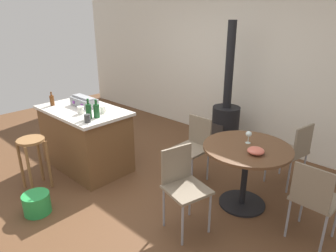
{
  "coord_description": "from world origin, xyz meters",
  "views": [
    {
      "loc": [
        2.74,
        -2.04,
        2.15
      ],
      "look_at": [
        0.3,
        0.57,
        0.81
      ],
      "focal_mm": 32.25,
      "sensor_mm": 36.0,
      "label": 1
    }
  ],
  "objects_px": {
    "folding_chair_far": "(183,183)",
    "plastic_bucket": "(37,203)",
    "kitchen_island": "(86,138)",
    "wine_glass": "(249,134)",
    "bottle_0": "(52,100)",
    "folding_chair_left": "(314,197)",
    "cup_0": "(81,110)",
    "folding_chair_near": "(194,144)",
    "cup_1": "(87,118)",
    "wooden_stool": "(33,153)",
    "toolbox": "(84,102)",
    "cup_2": "(103,110)",
    "folding_chair_right": "(293,150)",
    "wood_stove": "(226,120)",
    "serving_bowl": "(256,151)",
    "bottle_2": "(89,111)",
    "bottle_1": "(96,111)",
    "dining_table": "(246,161)"
  },
  "relations": [
    {
      "from": "folding_chair_far",
      "to": "plastic_bucket",
      "type": "bearing_deg",
      "value": -144.61
    },
    {
      "from": "kitchen_island",
      "to": "wine_glass",
      "type": "height_order",
      "value": "wine_glass"
    },
    {
      "from": "kitchen_island",
      "to": "bottle_0",
      "type": "height_order",
      "value": "bottle_0"
    },
    {
      "from": "folding_chair_left",
      "to": "cup_0",
      "type": "bearing_deg",
      "value": -165.14
    },
    {
      "from": "folding_chair_left",
      "to": "wine_glass",
      "type": "distance_m",
      "value": 0.92
    },
    {
      "from": "folding_chair_near",
      "to": "bottle_0",
      "type": "bearing_deg",
      "value": -151.68
    },
    {
      "from": "kitchen_island",
      "to": "cup_1",
      "type": "bearing_deg",
      "value": -26.09
    },
    {
      "from": "cup_0",
      "to": "folding_chair_near",
      "type": "bearing_deg",
      "value": 37.62
    },
    {
      "from": "wooden_stool",
      "to": "plastic_bucket",
      "type": "relative_size",
      "value": 2.28
    },
    {
      "from": "toolbox",
      "to": "cup_2",
      "type": "height_order",
      "value": "toolbox"
    },
    {
      "from": "folding_chair_near",
      "to": "folding_chair_right",
      "type": "bearing_deg",
      "value": 34.78
    },
    {
      "from": "bottle_0",
      "to": "wine_glass",
      "type": "relative_size",
      "value": 1.4
    },
    {
      "from": "bottle_0",
      "to": "folding_chair_right",
      "type": "bearing_deg",
      "value": 30.75
    },
    {
      "from": "cup_2",
      "to": "folding_chair_far",
      "type": "bearing_deg",
      "value": -5.93
    },
    {
      "from": "cup_1",
      "to": "cup_2",
      "type": "relative_size",
      "value": 1.04
    },
    {
      "from": "folding_chair_left",
      "to": "wood_stove",
      "type": "xyz_separation_m",
      "value": [
        -1.81,
        1.27,
        0.01
      ]
    },
    {
      "from": "folding_chair_far",
      "to": "serving_bowl",
      "type": "xyz_separation_m",
      "value": [
        0.43,
        0.68,
        0.26
      ]
    },
    {
      "from": "bottle_2",
      "to": "bottle_0",
      "type": "bearing_deg",
      "value": -177.47
    },
    {
      "from": "kitchen_island",
      "to": "toolbox",
      "type": "distance_m",
      "value": 0.53
    },
    {
      "from": "serving_bowl",
      "to": "folding_chair_far",
      "type": "bearing_deg",
      "value": -122.15
    },
    {
      "from": "folding_chair_far",
      "to": "wine_glass",
      "type": "distance_m",
      "value": 0.96
    },
    {
      "from": "bottle_1",
      "to": "cup_0",
      "type": "xyz_separation_m",
      "value": [
        -0.28,
        -0.06,
        -0.04
      ]
    },
    {
      "from": "folding_chair_right",
      "to": "serving_bowl",
      "type": "xyz_separation_m",
      "value": [
        -0.07,
        -0.9,
        0.27
      ]
    },
    {
      "from": "folding_chair_far",
      "to": "bottle_1",
      "type": "xyz_separation_m",
      "value": [
        -1.46,
        -0.0,
        0.45
      ]
    },
    {
      "from": "folding_chair_far",
      "to": "cup_1",
      "type": "distance_m",
      "value": 1.45
    },
    {
      "from": "folding_chair_far",
      "to": "cup_1",
      "type": "bearing_deg",
      "value": -172.2
    },
    {
      "from": "kitchen_island",
      "to": "folding_chair_far",
      "type": "distance_m",
      "value": 1.91
    },
    {
      "from": "kitchen_island",
      "to": "cup_0",
      "type": "relative_size",
      "value": 10.98
    },
    {
      "from": "folding_chair_far",
      "to": "bottle_0",
      "type": "distance_m",
      "value": 2.42
    },
    {
      "from": "wine_glass",
      "to": "folding_chair_far",
      "type": "bearing_deg",
      "value": -104.38
    },
    {
      "from": "folding_chair_near",
      "to": "plastic_bucket",
      "type": "height_order",
      "value": "folding_chair_near"
    },
    {
      "from": "folding_chair_far",
      "to": "wood_stove",
      "type": "xyz_separation_m",
      "value": [
        -0.75,
        1.95,
        -0.01
      ]
    },
    {
      "from": "bottle_0",
      "to": "folding_chair_near",
      "type": "bearing_deg",
      "value": 28.32
    },
    {
      "from": "folding_chair_left",
      "to": "cup_0",
      "type": "xyz_separation_m",
      "value": [
        -2.79,
        -0.74,
        0.43
      ]
    },
    {
      "from": "dining_table",
      "to": "wine_glass",
      "type": "distance_m",
      "value": 0.3
    },
    {
      "from": "dining_table",
      "to": "folding_chair_right",
      "type": "bearing_deg",
      "value": 74.37
    },
    {
      "from": "folding_chair_far",
      "to": "bottle_1",
      "type": "height_order",
      "value": "bottle_1"
    },
    {
      "from": "dining_table",
      "to": "serving_bowl",
      "type": "bearing_deg",
      "value": -34.69
    },
    {
      "from": "dining_table",
      "to": "toolbox",
      "type": "distance_m",
      "value": 2.39
    },
    {
      "from": "folding_chair_left",
      "to": "plastic_bucket",
      "type": "relative_size",
      "value": 2.88
    },
    {
      "from": "folding_chair_right",
      "to": "folding_chair_far",
      "type": "bearing_deg",
      "value": -107.34
    },
    {
      "from": "dining_table",
      "to": "folding_chair_right",
      "type": "relative_size",
      "value": 1.14
    },
    {
      "from": "wooden_stool",
      "to": "bottle_0",
      "type": "xyz_separation_m",
      "value": [
        -0.5,
        0.58,
        0.47
      ]
    },
    {
      "from": "dining_table",
      "to": "bottle_2",
      "type": "relative_size",
      "value": 3.83
    },
    {
      "from": "kitchen_island",
      "to": "wooden_stool",
      "type": "distance_m",
      "value": 0.78
    },
    {
      "from": "folding_chair_right",
      "to": "cup_2",
      "type": "height_order",
      "value": "cup_2"
    },
    {
      "from": "bottle_1",
      "to": "wooden_stool",
      "type": "bearing_deg",
      "value": -120.68
    },
    {
      "from": "dining_table",
      "to": "folding_chair_left",
      "type": "relative_size",
      "value": 1.14
    },
    {
      "from": "dining_table",
      "to": "folding_chair_near",
      "type": "bearing_deg",
      "value": 174.63
    },
    {
      "from": "folding_chair_right",
      "to": "bottle_2",
      "type": "distance_m",
      "value": 2.64
    }
  ]
}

